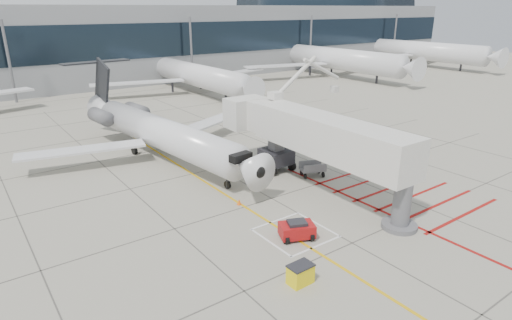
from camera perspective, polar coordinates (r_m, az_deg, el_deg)
ground_plane at (r=29.60m, az=6.90°, el=-7.74°), size 260.00×260.00×0.00m
regional_jet at (r=38.51m, az=-10.77°, el=5.08°), size 27.95×33.67×8.17m
jet_bridge at (r=32.24m, az=9.64°, el=2.08°), size 9.58×19.93×7.94m
pushback_tug at (r=26.90m, az=5.47°, el=-9.18°), size 2.47×2.06×1.23m
spill_bin at (r=23.00m, az=5.94°, el=-14.87°), size 1.29×0.88×1.11m
baggage_cart at (r=36.57m, az=7.53°, el=-1.19°), size 2.36×1.95×1.28m
ground_power_unit at (r=37.50m, az=18.62°, el=-0.90°), size 2.94×2.16×2.08m
cone_nose at (r=31.27m, az=-2.26°, el=-5.59°), size 0.32×0.32×0.44m
cone_side at (r=36.86m, az=0.10°, el=-1.49°), size 0.37×0.37×0.51m
terminal_building at (r=93.62m, az=-19.00°, el=14.62°), size 180.00×28.00×14.00m
terminal_glass_band at (r=80.30m, az=-15.90°, el=14.97°), size 180.00×0.10×6.00m
terminal_dome at (r=125.31m, az=9.29°, el=19.62°), size 40.00×28.00×28.00m
bg_aircraft_c at (r=73.71m, az=-8.74°, el=13.11°), size 32.59×36.21×10.86m
bg_aircraft_d at (r=92.98m, az=9.79°, el=14.98°), size 38.49×42.77×12.83m
bg_aircraft_e at (r=115.20m, az=20.27°, el=15.00°), size 39.17×43.52×13.06m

